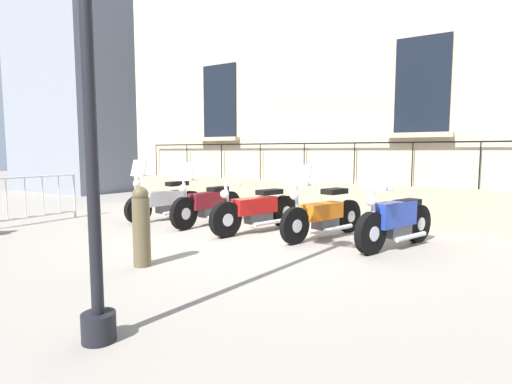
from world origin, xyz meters
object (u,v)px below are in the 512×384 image
at_px(motorcycle_silver, 165,202).
at_px(motorcycle_red, 257,211).
at_px(bollard, 141,226).
at_px(motorcycle_orange, 323,214).
at_px(crowd_barrier, 34,198).
at_px(motorcycle_blue, 395,221).
at_px(motorcycle_maroon, 208,205).

distance_m(motorcycle_silver, motorcycle_red, 2.53).
relative_size(motorcycle_silver, bollard, 1.87).
distance_m(motorcycle_orange, crowd_barrier, 6.25).
xyz_separation_m(motorcycle_red, crowd_barrier, (1.72, -4.65, 0.15)).
xyz_separation_m(motorcycle_silver, motorcycle_blue, (0.04, 5.13, 0.03)).
relative_size(motorcycle_silver, motorcycle_red, 0.96).
height_order(motorcycle_silver, bollard, motorcycle_silver).
bearing_deg(motorcycle_blue, motorcycle_silver, -90.41).
height_order(motorcycle_silver, motorcycle_maroon, motorcycle_silver).
bearing_deg(bollard, crowd_barrier, -103.59).
bearing_deg(motorcycle_silver, motorcycle_maroon, 89.49).
height_order(motorcycle_orange, crowd_barrier, motorcycle_orange).
xyz_separation_m(motorcycle_maroon, crowd_barrier, (1.81, -3.36, 0.12)).
bearing_deg(motorcycle_orange, motorcycle_maroon, -88.52).
relative_size(motorcycle_maroon, crowd_barrier, 1.06).
bearing_deg(bollard, motorcycle_maroon, -158.15).
xyz_separation_m(motorcycle_silver, motorcycle_red, (0.10, 2.53, -0.01)).
bearing_deg(crowd_barrier, motorcycle_orange, 107.48).
bearing_deg(crowd_barrier, motorcycle_red, 110.35).
height_order(motorcycle_blue, bollard, motorcycle_blue).
xyz_separation_m(motorcycle_silver, motorcycle_orange, (-0.06, 3.84, 0.02)).
height_order(motorcycle_maroon, motorcycle_red, motorcycle_maroon).
xyz_separation_m(motorcycle_maroon, motorcycle_orange, (-0.07, 2.60, -0.00)).
relative_size(motorcycle_maroon, motorcycle_red, 0.98).
height_order(motorcycle_orange, bollard, motorcycle_orange).
relative_size(motorcycle_maroon, bollard, 1.90).
xyz_separation_m(crowd_barrier, bollard, (1.10, 4.53, -0.01)).
distance_m(motorcycle_silver, crowd_barrier, 2.80).
xyz_separation_m(motorcycle_blue, bollard, (2.88, -2.72, 0.10)).
bearing_deg(motorcycle_red, motorcycle_maroon, -93.87).
xyz_separation_m(motorcycle_silver, motorcycle_maroon, (0.01, 1.25, 0.02)).
relative_size(motorcycle_silver, motorcycle_blue, 1.07).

